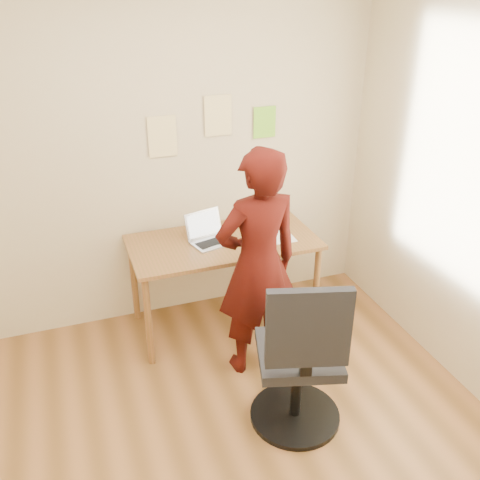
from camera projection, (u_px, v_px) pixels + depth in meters
name	position (u px, v px, depth m)	size (l,w,h in m)	color
room	(224.00, 263.00, 2.43)	(3.58, 3.58, 2.78)	brown
desk	(223.00, 251.00, 4.04)	(1.40, 0.70, 0.74)	brown
laptop	(209.00, 235.00, 3.97)	(0.35, 0.33, 0.21)	silver
paper_sheet	(278.00, 235.00, 4.08)	(0.21, 0.30, 0.00)	white
phone	(257.00, 248.00, 3.88)	(0.10, 0.15, 0.01)	black
wall_note_left	(162.00, 137.00, 3.87)	(0.21, 0.00, 0.30)	#F2D991
wall_note_mid	(218.00, 116.00, 3.95)	(0.21, 0.00, 0.30)	#F2D991
wall_note_right	(265.00, 122.00, 4.09)	(0.18, 0.00, 0.24)	#7FD530
office_chair	(300.00, 366.00, 3.13)	(0.59, 0.61, 1.09)	black
person	(258.00, 265.00, 3.52)	(0.59, 0.39, 1.62)	#3A0C07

